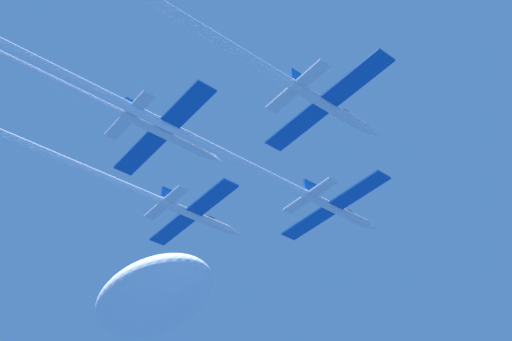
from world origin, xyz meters
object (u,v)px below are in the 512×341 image
object	(u,v)px
jet_left_wing	(67,161)
jet_slot	(10,58)
jet_lead	(198,141)
jet_right_wing	(187,21)

from	to	relation	value
jet_left_wing	jet_slot	distance (m)	15.50
jet_slot	jet_lead	bearing A→B (deg)	86.53
jet_left_wing	jet_right_wing	world-z (taller)	jet_right_wing
jet_left_wing	jet_slot	xyz separation A→B (m)	(11.31, -10.59, -0.55)
jet_left_wing	jet_right_wing	size ratio (longest dim) A/B	1.00
jet_lead	jet_left_wing	world-z (taller)	jet_left_wing
jet_lead	jet_right_wing	bearing A→B (deg)	-38.27
jet_lead	jet_left_wing	distance (m)	15.51
jet_lead	jet_slot	bearing A→B (deg)	-93.47
jet_lead	jet_left_wing	bearing A→B (deg)	-143.78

